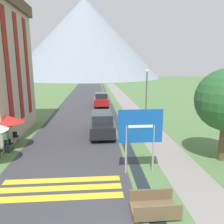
{
  "coord_description": "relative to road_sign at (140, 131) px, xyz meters",
  "views": [
    {
      "loc": [
        -0.9,
        -5.15,
        5.35
      ],
      "look_at": [
        0.29,
        10.0,
        2.08
      ],
      "focal_mm": 35.0,
      "sensor_mm": 36.0,
      "label": 1
    }
  ],
  "objects": [
    {
      "name": "road",
      "position": [
        -3.78,
        25.08,
        -2.19
      ],
      "size": [
        6.4,
        60.0,
        0.01
      ],
      "color": "#38383D",
      "rests_on": "ground_plane"
    },
    {
      "name": "footpath",
      "position": [
        2.32,
        25.08,
        -2.19
      ],
      "size": [
        2.2,
        60.0,
        0.01
      ],
      "color": "gray",
      "rests_on": "ground_plane"
    },
    {
      "name": "person_standing_terrace",
      "position": [
        -7.71,
        3.16,
        -1.18
      ],
      "size": [
        0.32,
        0.32,
        1.74
      ],
      "color": "#282833",
      "rests_on": "ground_plane"
    },
    {
      "name": "ground_plane",
      "position": [
        -1.28,
        15.08,
        -2.19
      ],
      "size": [
        160.0,
        160.0,
        0.0
      ],
      "primitive_type": "plane",
      "color": "#517542"
    },
    {
      "name": "drainage_channel",
      "position": [
        -0.08,
        25.08,
        -2.19
      ],
      "size": [
        0.6,
        60.0,
        0.0
      ],
      "color": "black",
      "rests_on": "ground_plane"
    },
    {
      "name": "parked_car_far",
      "position": [
        -1.38,
        18.49,
        -1.28
      ],
      "size": [
        1.9,
        4.12,
        1.82
      ],
      "color": "#A31919",
      "rests_on": "ground_plane"
    },
    {
      "name": "streetlamp",
      "position": [
        2.59,
        9.78,
        0.77
      ],
      "size": [
        0.28,
        0.28,
        4.96
      ],
      "color": "#515156",
      "rests_on": "ground_plane"
    },
    {
      "name": "parked_car_near",
      "position": [
        -1.68,
        6.29,
        -1.28
      ],
      "size": [
        1.87,
        4.44,
        1.82
      ],
      "color": "black",
      "rests_on": "ground_plane"
    },
    {
      "name": "mountain_distant",
      "position": [
        -6.1,
        88.18,
        14.17
      ],
      "size": [
        63.63,
        63.63,
        32.73
      ],
      "color": "gray",
      "rests_on": "ground_plane"
    },
    {
      "name": "footbridge",
      "position": [
        -0.08,
        -3.12,
        -1.96
      ],
      "size": [
        1.7,
        1.1,
        0.65
      ],
      "color": "brown",
      "rests_on": "ground_plane"
    },
    {
      "name": "cafe_umbrella_middle_red",
      "position": [
        -7.71,
        3.77,
        -0.18
      ],
      "size": [
        1.98,
        1.98,
        2.24
      ],
      "color": "#B7B2A8",
      "rests_on": "ground_plane"
    },
    {
      "name": "road_sign",
      "position": [
        0.0,
        0.0,
        0.0
      ],
      "size": [
        2.2,
        0.11,
        3.28
      ],
      "color": "#9E9EA3",
      "rests_on": "ground_plane"
    },
    {
      "name": "cafe_chair_middle",
      "position": [
        -7.69,
        3.44,
        -1.68
      ],
      "size": [
        0.4,
        0.4,
        0.85
      ],
      "rotation": [
        0.0,
        0.0,
        -0.42
      ],
      "color": "black",
      "rests_on": "ground_plane"
    },
    {
      "name": "crosswalk_marking",
      "position": [
        -3.78,
        -1.18,
        -2.19
      ],
      "size": [
        5.44,
        1.84,
        0.01
      ],
      "color": "yellow",
      "rests_on": "ground_plane"
    },
    {
      "name": "cafe_chair_far_right",
      "position": [
        -7.8,
        4.93,
        -1.68
      ],
      "size": [
        0.4,
        0.4,
        0.85
      ],
      "rotation": [
        0.0,
        0.0,
        0.04
      ],
      "color": "black",
      "rests_on": "ground_plane"
    }
  ]
}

